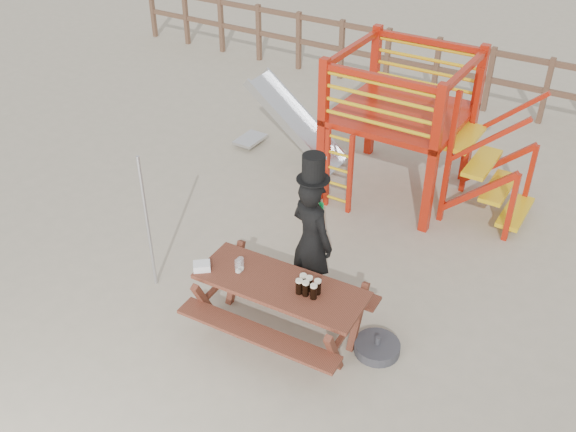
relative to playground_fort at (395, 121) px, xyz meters
The scene contains 10 objects.
ground 3.74m from the playground_fort, 91.99° to the right, with size 60.00×60.00×0.00m, color tan.
back_fence 3.44m from the playground_fort, 92.08° to the left, with size 15.09×0.09×1.20m.
playground_fort is the anchor object (origin of this frame).
picnic_table 3.54m from the playground_fort, 85.25° to the right, with size 1.87×1.34×0.70m.
man_with_hat 2.78m from the playground_fort, 84.79° to the right, with size 0.67×0.54×1.88m.
metal_pole 3.84m from the playground_fort, 112.27° to the right, with size 0.04×0.04×1.74m, color #B2B2B7.
parasol_base 3.57m from the playground_fort, 67.61° to the right, with size 0.49×0.49×0.21m.
paper_bag 3.77m from the playground_fort, 98.52° to the right, with size 0.18×0.14×0.08m, color white.
stout_pints 3.51m from the playground_fort, 80.06° to the right, with size 0.24×0.17×0.17m.
empty_glasses 3.53m from the playground_fort, 93.25° to the right, with size 0.07×0.12×0.15m.
Camera 1 is at (3.18, -4.21, 5.02)m, focal length 40.00 mm.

